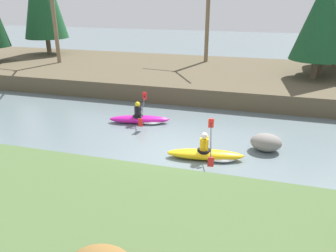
# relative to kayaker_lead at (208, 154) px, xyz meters

# --- Properties ---
(ground_plane) EXTENTS (90.00, 90.00, 0.00)m
(ground_plane) POSITION_rel_kayaker_lead_xyz_m (-1.37, 0.06, -0.20)
(ground_plane) COLOR slate
(riverbank_far) EXTENTS (44.00, 10.13, 0.95)m
(riverbank_far) POSITION_rel_kayaker_lead_xyz_m (-1.37, 10.64, 0.28)
(riverbank_far) COLOR brown
(riverbank_far) RESTS_ON ground
(conifer_tree_mid_left) EXTENTS (3.01, 3.01, 5.77)m
(conifer_tree_mid_left) POSITION_rel_kayaker_lead_xyz_m (4.46, 9.82, 4.17)
(conifer_tree_mid_left) COLOR brown
(conifer_tree_mid_left) RESTS_ON riverbank_far
(conifer_tree_centre) EXTENTS (2.33, 2.33, 7.12)m
(conifer_tree_centre) POSITION_rel_kayaker_lead_xyz_m (5.01, 11.29, 4.92)
(conifer_tree_centre) COLOR brown
(conifer_tree_centre) RESTS_ON riverbank_far
(bare_tree_upstream) EXTENTS (3.26, 3.22, 5.88)m
(bare_tree_upstream) POSITION_rel_kayaker_lead_xyz_m (-12.37, 10.14, 3.52)
(bare_tree_upstream) COLOR #7A664C
(bare_tree_upstream) RESTS_ON riverbank_far
(bare_tree_mid_upstream) EXTENTS (3.89, 3.84, 7.08)m
(bare_tree_mid_upstream) POSITION_rel_kayaker_lead_xyz_m (-2.34, 13.33, 4.09)
(bare_tree_mid_upstream) COLOR #7A664C
(bare_tree_mid_upstream) RESTS_ON riverbank_far
(kayaker_lead) EXTENTS (2.80, 2.07, 1.20)m
(kayaker_lead) POSITION_rel_kayaker_lead_xyz_m (0.00, 0.00, 0.00)
(kayaker_lead) COLOR yellow
(kayaker_lead) RESTS_ON ground
(kayaker_middle) EXTENTS (2.78, 2.05, 1.20)m
(kayaker_middle) POSITION_rel_kayaker_lead_xyz_m (-3.50, 2.70, 0.00)
(kayaker_middle) COLOR #C61999
(kayaker_middle) RESTS_ON ground
(boulder_midstream) EXTENTS (1.15, 0.90, 0.65)m
(boulder_midstream) POSITION_rel_kayaker_lead_xyz_m (1.95, 1.28, 0.13)
(boulder_midstream) COLOR gray
(boulder_midstream) RESTS_ON ground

